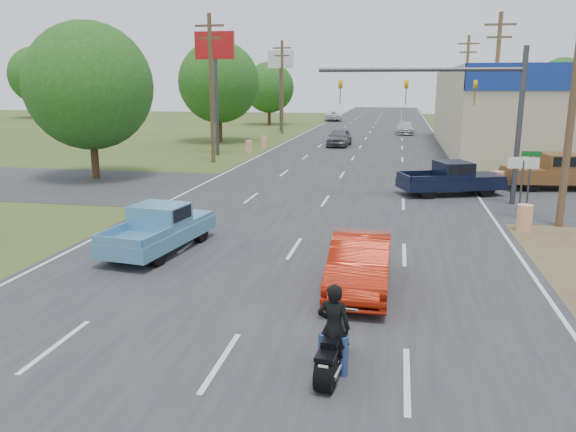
% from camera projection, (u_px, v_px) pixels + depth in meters
% --- Properties ---
extents(ground, '(200.00, 200.00, 0.00)m').
position_uv_depth(ground, '(221.00, 363.00, 11.07)').
color(ground, '#3A4E1F').
rests_on(ground, ground).
extents(main_road, '(15.00, 180.00, 0.02)m').
position_uv_depth(main_road, '(360.00, 147.00, 49.28)').
color(main_road, '#2D2D30').
rests_on(main_road, ground).
extents(cross_road, '(120.00, 10.00, 0.02)m').
position_uv_depth(cross_road, '(330.00, 193.00, 28.26)').
color(cross_road, '#2D2D30').
rests_on(cross_road, ground).
extents(utility_pole_1, '(2.00, 0.28, 10.00)m').
position_uv_depth(utility_pole_1, '(575.00, 85.00, 20.49)').
color(utility_pole_1, '#4C3823').
rests_on(utility_pole_1, ground).
extents(utility_pole_2, '(2.00, 0.28, 10.00)m').
position_uv_depth(utility_pole_2, '(495.00, 85.00, 37.69)').
color(utility_pole_2, '#4C3823').
rests_on(utility_pole_2, ground).
extents(utility_pole_3, '(2.00, 0.28, 10.00)m').
position_uv_depth(utility_pole_3, '(466.00, 85.00, 54.89)').
color(utility_pole_3, '#4C3823').
rests_on(utility_pole_3, ground).
extents(utility_pole_5, '(2.00, 0.28, 10.00)m').
position_uv_depth(utility_pole_5, '(211.00, 85.00, 38.38)').
color(utility_pole_5, '#4C3823').
rests_on(utility_pole_5, ground).
extents(utility_pole_6, '(2.00, 0.28, 10.00)m').
position_uv_depth(utility_pole_6, '(282.00, 85.00, 61.31)').
color(utility_pole_6, '#4C3823').
rests_on(utility_pole_6, ground).
extents(tree_0, '(7.14, 7.14, 8.84)m').
position_uv_depth(tree_0, '(89.00, 86.00, 31.60)').
color(tree_0, '#422D19').
rests_on(tree_0, ground).
extents(tree_1, '(7.56, 7.56, 9.36)m').
position_uv_depth(tree_1, '(219.00, 82.00, 52.45)').
color(tree_1, '#422D19').
rests_on(tree_1, ground).
extents(tree_2, '(6.72, 6.72, 8.32)m').
position_uv_depth(tree_2, '(269.00, 88.00, 75.65)').
color(tree_2, '#422D19').
rests_on(tree_2, ground).
extents(tree_4, '(9.24, 9.24, 11.44)m').
position_uv_depth(tree_4, '(38.00, 75.00, 91.47)').
color(tree_4, '#422D19').
rests_on(tree_4, ground).
extents(tree_5, '(7.98, 7.98, 9.88)m').
position_uv_depth(tree_5, '(562.00, 81.00, 94.86)').
color(tree_5, '#422D19').
rests_on(tree_5, ground).
extents(tree_6, '(8.82, 8.82, 10.92)m').
position_uv_depth(tree_6, '(222.00, 78.00, 105.96)').
color(tree_6, '#422D19').
rests_on(tree_6, ground).
extents(barrel_0, '(0.56, 0.56, 1.00)m').
position_uv_depth(barrel_0, '(524.00, 218.00, 20.92)').
color(barrel_0, orange).
rests_on(barrel_0, ground).
extents(barrel_1, '(0.56, 0.56, 1.00)m').
position_uv_depth(barrel_1, '(498.00, 181.00, 28.96)').
color(barrel_1, orange).
rests_on(barrel_1, ground).
extents(barrel_2, '(0.56, 0.56, 1.00)m').
position_uv_depth(barrel_2, '(249.00, 147.00, 45.03)').
color(barrel_2, orange).
rests_on(barrel_2, ground).
extents(barrel_3, '(0.56, 0.56, 1.00)m').
position_uv_depth(barrel_3, '(264.00, 142.00, 48.79)').
color(barrel_3, orange).
rests_on(barrel_3, ground).
extents(pole_sign_left_near, '(3.00, 0.35, 9.20)m').
position_uv_depth(pole_sign_left_near, '(215.00, 60.00, 41.97)').
color(pole_sign_left_near, '#3F3F44').
rests_on(pole_sign_left_near, ground).
extents(pole_sign_left_far, '(3.00, 0.35, 9.20)m').
position_uv_depth(pole_sign_left_far, '(281.00, 68.00, 64.90)').
color(pole_sign_left_far, '#3F3F44').
rests_on(pole_sign_left_far, ground).
extents(lane_sign, '(1.20, 0.08, 2.52)m').
position_uv_depth(lane_sign, '(523.00, 173.00, 22.47)').
color(lane_sign, '#3F3F44').
rests_on(lane_sign, ground).
extents(street_name_sign, '(0.80, 0.08, 2.61)m').
position_uv_depth(street_name_sign, '(529.00, 175.00, 23.86)').
color(street_name_sign, '#3F3F44').
rests_on(street_name_sign, ground).
extents(signal_mast, '(9.12, 0.40, 7.00)m').
position_uv_depth(signal_mast, '(459.00, 97.00, 25.12)').
color(signal_mast, '#3F3F44').
rests_on(signal_mast, ground).
extents(red_convertible, '(1.56, 4.42, 1.45)m').
position_uv_depth(red_convertible, '(360.00, 264.00, 14.81)').
color(red_convertible, '#951706').
rests_on(red_convertible, ground).
extents(motorcycle, '(0.65, 2.13, 1.08)m').
position_uv_depth(motorcycle, '(333.00, 352.00, 10.46)').
color(motorcycle, black).
rests_on(motorcycle, ground).
extents(rider, '(0.66, 0.47, 1.71)m').
position_uv_depth(rider, '(334.00, 333.00, 10.42)').
color(rider, black).
rests_on(rider, ground).
extents(blue_pickup, '(2.40, 4.88, 1.55)m').
position_uv_depth(blue_pickup, '(161.00, 227.00, 18.40)').
color(blue_pickup, black).
rests_on(blue_pickup, ground).
extents(navy_pickup, '(5.37, 3.53, 1.66)m').
position_uv_depth(navy_pickup, '(453.00, 178.00, 27.71)').
color(navy_pickup, black).
rests_on(navy_pickup, ground).
extents(brown_pickup, '(5.86, 2.94, 1.86)m').
position_uv_depth(brown_pickup, '(557.00, 171.00, 29.24)').
color(brown_pickup, black).
rests_on(brown_pickup, ground).
extents(distant_car_grey, '(2.07, 4.63, 1.55)m').
position_uv_depth(distant_car_grey, '(339.00, 138.00, 49.71)').
color(distant_car_grey, '#58585D').
rests_on(distant_car_grey, ground).
extents(distant_car_silver, '(2.02, 4.75, 1.37)m').
position_uv_depth(distant_car_silver, '(405.00, 128.00, 61.92)').
color(distant_car_silver, silver).
rests_on(distant_car_silver, ground).
extents(distant_car_white, '(2.82, 5.55, 1.50)m').
position_uv_depth(distant_car_white, '(334.00, 116.00, 84.73)').
color(distant_car_white, white).
rests_on(distant_car_white, ground).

